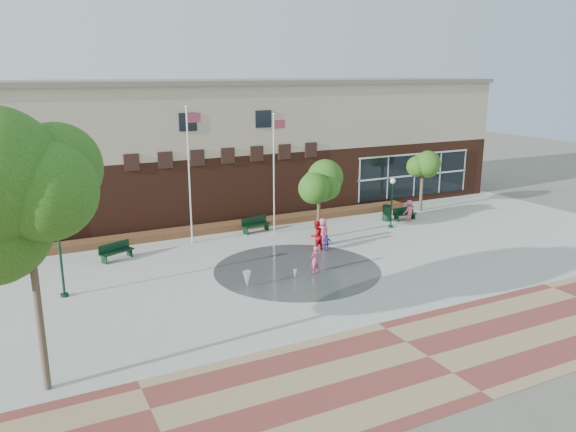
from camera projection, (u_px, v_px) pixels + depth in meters
name	position (u px, v px, depth m)	size (l,w,h in m)	color
ground	(327.00, 290.00, 25.79)	(120.00, 120.00, 0.00)	#666056
plaza_concrete	(288.00, 264.00, 29.25)	(46.00, 18.00, 0.01)	#A8A8A0
paver_band	(428.00, 357.00, 19.74)	(46.00, 6.00, 0.01)	brown
splash_pad	(297.00, 270.00, 28.39)	(8.40, 8.40, 0.01)	#383A3D
library_building	(203.00, 146.00, 39.75)	(44.40, 10.40, 9.20)	#50271A
flower_bed	(235.00, 229.00, 35.82)	(26.00, 1.20, 0.40)	maroon
flagpole_left	(190.00, 168.00, 31.78)	(0.93, 0.22, 7.94)	white
flagpole_right	(274.00, 168.00, 33.89)	(0.90, 0.20, 7.37)	white
lamp_left	(60.00, 248.00, 24.46)	(0.39, 0.39, 3.64)	black
lamp_right	(392.00, 197.00, 35.59)	(0.34, 0.34, 3.24)	black
bench_left	(117.00, 255.00, 29.81)	(1.92, 1.23, 0.94)	black
bench_mid	(256.00, 228.00, 34.99)	(1.95, 0.89, 0.95)	black
bench_right	(404.00, 216.00, 37.82)	(1.73, 0.52, 0.86)	black
trash_can	(387.00, 213.00, 37.64)	(0.65, 0.65, 1.06)	black
tree_big_left	(26.00, 205.00, 16.25)	(5.25, 5.25, 8.40)	#46372A
tree_mid	(319.00, 181.00, 32.88)	(2.88, 2.88, 4.85)	#46372A
tree_small_right	(423.00, 169.00, 39.71)	(2.42, 2.42, 4.14)	#46372A
water_jet_a	(247.00, 288.00, 26.06)	(0.40, 0.40, 0.77)	white
water_jet_b	(295.00, 279.00, 27.20)	(0.19, 0.19, 0.44)	white
child_splash	(315.00, 259.00, 27.87)	(0.50, 0.33, 1.38)	#D54F78
adult_red	(316.00, 236.00, 31.23)	(0.85, 0.66, 1.74)	red
adult_pink	(323.00, 232.00, 32.19)	(0.79, 0.52, 1.62)	#E35376
child_blue	(327.00, 243.00, 31.22)	(0.57, 0.24, 0.98)	#2E25A7
person_bench	(409.00, 211.00, 37.48)	(0.93, 0.54, 1.44)	#EC577C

